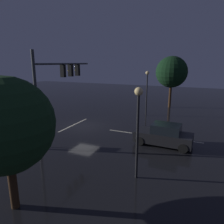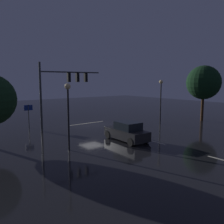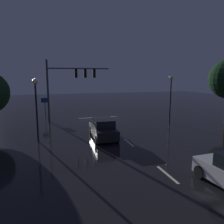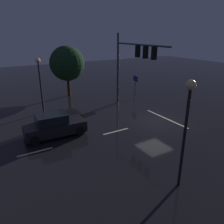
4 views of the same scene
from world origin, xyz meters
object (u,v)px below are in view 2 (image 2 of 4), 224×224
object	(u,v)px
street_lamp_right_kerb	(68,104)
tree_left_near	(204,83)
traffic_signal_assembly	(63,84)
street_lamp_left_kerb	(161,94)
route_sign	(28,111)
car_approaching	(127,132)

from	to	relation	value
street_lamp_right_kerb	tree_left_near	bearing A→B (deg)	-176.56
traffic_signal_assembly	street_lamp_left_kerb	bearing A→B (deg)	156.28
route_sign	tree_left_near	bearing A→B (deg)	154.92
traffic_signal_assembly	street_lamp_right_kerb	bearing A→B (deg)	65.80
street_lamp_right_kerb	tree_left_near	xyz separation A→B (m)	(-19.84, -1.19, 1.43)
car_approaching	street_lamp_right_kerb	bearing A→B (deg)	-5.76
car_approaching	street_lamp_left_kerb	xyz separation A→B (m)	(-8.55, -3.62, 2.88)
car_approaching	route_sign	distance (m)	11.89
traffic_signal_assembly	tree_left_near	bearing A→B (deg)	158.44
traffic_signal_assembly	street_lamp_left_kerb	xyz separation A→B (m)	(-10.44, 4.59, -1.20)
traffic_signal_assembly	tree_left_near	world-z (taller)	tree_left_near
traffic_signal_assembly	street_lamp_left_kerb	size ratio (longest dim) A/B	1.37
car_approaching	tree_left_near	size ratio (longest dim) A/B	0.62
route_sign	street_lamp_left_kerb	bearing A→B (deg)	151.86
tree_left_near	traffic_signal_assembly	bearing A→B (deg)	-21.56
car_approaching	street_lamp_left_kerb	distance (m)	9.72
street_lamp_right_kerb	car_approaching	bearing A→B (deg)	174.24
traffic_signal_assembly	street_lamp_left_kerb	world-z (taller)	traffic_signal_assembly
car_approaching	traffic_signal_assembly	bearing A→B (deg)	-77.06
street_lamp_right_kerb	route_sign	world-z (taller)	street_lamp_right_kerb
street_lamp_right_kerb	tree_left_near	distance (m)	19.92
route_sign	tree_left_near	distance (m)	21.61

